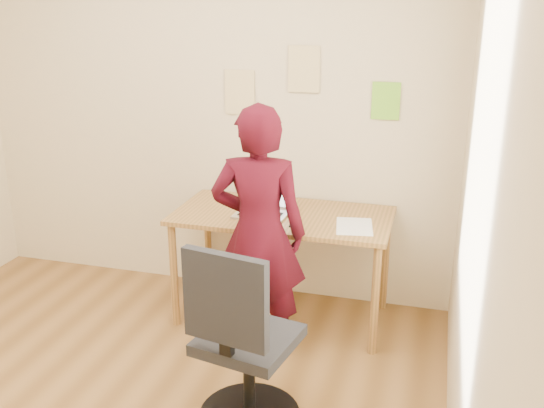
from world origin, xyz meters
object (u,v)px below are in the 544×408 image
(laptop, at_px, (263,206))
(office_chair, at_px, (242,352))
(phone, at_px, (294,224))
(person, at_px, (259,234))
(desk, at_px, (283,226))

(laptop, distance_m, office_chair, 1.20)
(phone, xyz_separation_m, person, (-0.15, -0.26, 0.02))
(laptop, xyz_separation_m, phone, (0.24, -0.15, -0.05))
(phone, relative_size, person, 0.07)
(laptop, bearing_deg, desk, 15.33)
(desk, relative_size, person, 0.92)
(desk, xyz_separation_m, laptop, (-0.12, -0.03, 0.14))
(desk, bearing_deg, person, -93.62)
(phone, bearing_deg, office_chair, -97.10)
(office_chair, relative_size, person, 0.66)
(phone, distance_m, office_chair, 1.02)
(desk, bearing_deg, laptop, -167.03)
(desk, xyz_separation_m, person, (-0.03, -0.44, 0.11))
(person, bearing_deg, phone, -126.94)
(office_chair, height_order, person, person)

